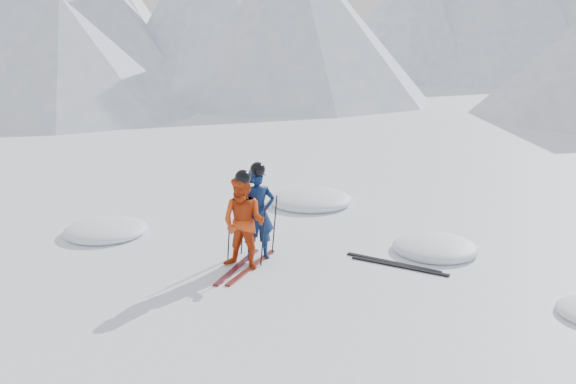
# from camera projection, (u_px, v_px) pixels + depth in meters

# --- Properties ---
(ground) EXTENTS (160.00, 160.00, 0.00)m
(ground) POSITION_uv_depth(u_px,v_px,m) (387.00, 265.00, 10.35)
(ground) COLOR white
(ground) RESTS_ON ground
(skier_blue) EXTENTS (0.69, 0.58, 1.60)m
(skier_blue) POSITION_uv_depth(u_px,v_px,m) (258.00, 214.00, 10.46)
(skier_blue) COLOR #0C1E49
(skier_blue) RESTS_ON ground
(skier_red) EXTENTS (0.89, 0.77, 1.57)m
(skier_red) POSITION_uv_depth(u_px,v_px,m) (244.00, 223.00, 10.02)
(skier_red) COLOR #C73C0F
(skier_red) RESTS_ON ground
(pole_blue_left) EXTENTS (0.11, 0.08, 1.07)m
(pole_blue_left) POSITION_uv_depth(u_px,v_px,m) (243.00, 226.00, 10.70)
(pole_blue_left) COLOR black
(pole_blue_left) RESTS_ON ground
(pole_blue_right) EXTENTS (0.11, 0.07, 1.07)m
(pole_blue_right) POSITION_uv_depth(u_px,v_px,m) (275.00, 225.00, 10.74)
(pole_blue_right) COLOR black
(pole_blue_right) RESTS_ON ground
(pole_red_left) EXTENTS (0.11, 0.09, 1.05)m
(pole_red_left) POSITION_uv_depth(u_px,v_px,m) (229.00, 233.00, 10.35)
(pole_red_left) COLOR black
(pole_red_left) RESTS_ON ground
(pole_red_right) EXTENTS (0.11, 0.08, 1.05)m
(pole_red_right) POSITION_uv_depth(u_px,v_px,m) (263.00, 236.00, 10.20)
(pole_red_right) COLOR black
(pole_red_right) RESTS_ON ground
(ski_worn_left) EXTENTS (0.47, 1.68, 0.03)m
(ski_worn_left) POSITION_uv_depth(u_px,v_px,m) (237.00, 266.00, 10.22)
(ski_worn_left) COLOR black
(ski_worn_left) RESTS_ON ground
(ski_worn_right) EXTENTS (0.59, 1.65, 0.03)m
(ski_worn_right) POSITION_uv_depth(u_px,v_px,m) (252.00, 267.00, 10.20)
(ski_worn_right) COLOR black
(ski_worn_right) RESTS_ON ground
(ski_loose_a) EXTENTS (1.57, 0.83, 0.03)m
(ski_loose_a) POSITION_uv_depth(u_px,v_px,m) (393.00, 263.00, 10.39)
(ski_loose_a) COLOR black
(ski_loose_a) RESTS_ON ground
(ski_loose_b) EXTENTS (1.59, 0.78, 0.03)m
(ski_loose_b) POSITION_uv_depth(u_px,v_px,m) (399.00, 266.00, 10.23)
(ski_loose_b) COLOR black
(ski_loose_b) RESTS_ON ground
(snow_lumps) EXTENTS (9.51, 6.87, 0.42)m
(snow_lumps) POSITION_uv_depth(u_px,v_px,m) (299.00, 226.00, 12.41)
(snow_lumps) COLOR white
(snow_lumps) RESTS_ON ground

